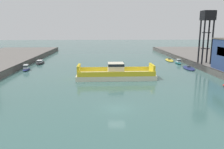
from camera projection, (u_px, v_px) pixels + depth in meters
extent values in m
plane|color=#3D6660|center=(117.00, 109.00, 32.79)|extent=(400.00, 400.00, 0.00)
cube|color=#4C4742|center=(218.00, 74.00, 53.31)|extent=(0.30, 140.00, 1.64)
cube|color=beige|center=(116.00, 76.00, 52.65)|extent=(18.45, 6.79, 1.10)
cube|color=yellow|center=(115.00, 69.00, 55.59)|extent=(17.64, 0.32, 1.10)
cube|color=yellow|center=(117.00, 74.00, 49.27)|extent=(17.64, 0.32, 1.10)
cube|color=beige|center=(116.00, 68.00, 52.27)|extent=(3.72, 3.66, 2.61)
cube|color=black|center=(116.00, 64.00, 52.08)|extent=(3.76, 3.70, 0.60)
cube|color=yellow|center=(152.00, 69.00, 52.79)|extent=(0.55, 4.61, 2.20)
cube|color=yellow|center=(79.00, 70.00, 51.84)|extent=(0.55, 4.61, 2.20)
ellipsoid|color=yellow|center=(169.00, 60.00, 81.67)|extent=(3.61, 8.66, 0.36)
cube|color=#4C4C51|center=(169.00, 59.00, 81.58)|extent=(0.95, 0.51, 0.50)
ellipsoid|color=black|center=(40.00, 63.00, 74.93)|extent=(3.01, 8.06, 0.50)
cube|color=silver|center=(40.00, 61.00, 74.23)|extent=(1.88, 2.89, 0.71)
cube|color=black|center=(40.00, 61.00, 74.21)|extent=(1.93, 2.97, 0.21)
ellipsoid|color=navy|center=(189.00, 68.00, 65.36)|extent=(4.02, 8.49, 0.39)
cube|color=#4C4C51|center=(189.00, 66.00, 65.27)|extent=(1.06, 0.54, 0.50)
ellipsoid|color=#237075|center=(178.00, 63.00, 74.58)|extent=(1.47, 4.96, 0.58)
cube|color=silver|center=(179.00, 61.00, 74.06)|extent=(1.01, 1.74, 1.01)
cube|color=black|center=(179.00, 60.00, 74.03)|extent=(1.03, 1.79, 0.30)
ellipsoid|color=navy|center=(26.00, 69.00, 62.94)|extent=(2.21, 5.43, 0.49)
cube|color=silver|center=(26.00, 67.00, 62.39)|extent=(1.35, 1.96, 1.17)
cube|color=black|center=(26.00, 66.00, 62.36)|extent=(1.39, 2.02, 0.35)
cylinder|color=black|center=(199.00, 42.00, 64.70)|extent=(0.44, 0.44, 12.26)
cylinder|color=black|center=(208.00, 42.00, 64.81)|extent=(0.44, 0.44, 12.26)
cylinder|color=black|center=(203.00, 42.00, 62.21)|extent=(0.44, 0.44, 12.26)
cylinder|color=black|center=(212.00, 42.00, 62.32)|extent=(0.44, 0.44, 12.26)
cube|color=black|center=(205.00, 49.00, 63.89)|extent=(2.55, 0.20, 0.20)
cube|color=black|center=(205.00, 49.00, 63.89)|extent=(0.20, 2.55, 0.20)
cube|color=black|center=(207.00, 33.00, 62.96)|extent=(2.55, 0.20, 0.20)
cube|color=black|center=(207.00, 33.00, 62.96)|extent=(0.20, 2.55, 0.20)
cube|color=black|center=(208.00, 15.00, 61.98)|extent=(3.31, 3.31, 2.65)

